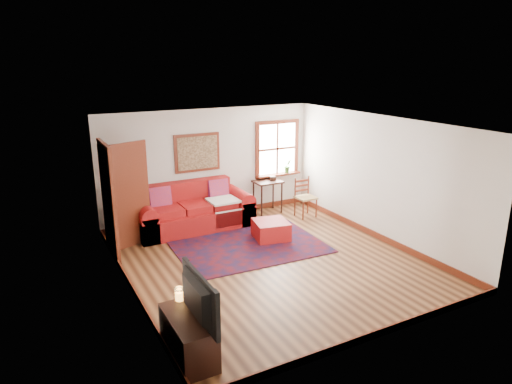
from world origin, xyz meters
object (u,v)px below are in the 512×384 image
ladder_back_chair (305,196)px  media_cabinet (188,337)px  red_ottoman (271,230)px  side_table (268,186)px  red_leather_sofa (193,213)px

ladder_back_chair → media_cabinet: ladder_back_chair is taller
red_ottoman → ladder_back_chair: bearing=43.1°
side_table → red_ottoman: bearing=-117.3°
red_leather_sofa → media_cabinet: size_ratio=2.54×
red_leather_sofa → side_table: (1.94, 0.16, 0.32)m
side_table → ladder_back_chair: size_ratio=0.84×
media_cabinet → red_ottoman: bearing=45.4°
red_leather_sofa → media_cabinet: 4.51m
red_leather_sofa → side_table: red_leather_sofa is taller
red_ottoman → media_cabinet: 4.00m
media_cabinet → ladder_back_chair: bearing=41.4°
red_leather_sofa → red_ottoman: 1.79m
red_leather_sofa → ladder_back_chair: size_ratio=2.74×
side_table → red_leather_sofa: bearing=-175.3°
red_leather_sofa → red_ottoman: red_leather_sofa is taller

